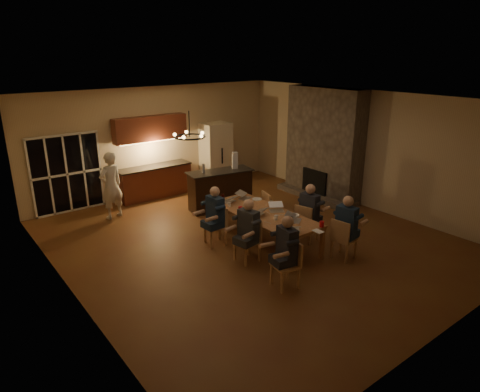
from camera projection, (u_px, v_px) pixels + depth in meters
name	position (u px, v px, depth m)	size (l,w,h in m)	color
floor	(251.00, 240.00, 9.93)	(9.00, 9.00, 0.00)	brown
back_wall	(156.00, 141.00, 12.80)	(8.00, 0.04, 3.20)	#CBB68F
left_wall	(64.00, 214.00, 7.09)	(0.04, 9.00, 3.20)	#CBB68F
right_wall	(365.00, 149.00, 11.73)	(0.04, 9.00, 3.20)	#CBB68F
ceiling	(252.00, 99.00, 8.88)	(8.00, 9.00, 0.04)	white
french_doors	(67.00, 174.00, 11.38)	(1.86, 0.08, 2.10)	black
fireplace	(324.00, 144.00, 12.45)	(0.58, 2.50, 3.20)	#61574C
kitchenette	(153.00, 157.00, 12.51)	(2.24, 0.68, 2.40)	#612C1B
refrigerator	(216.00, 154.00, 13.81)	(0.90, 0.68, 2.00)	beige
dining_table	(263.00, 228.00, 9.64)	(1.10, 2.75, 0.75)	#BF794C
bar_island	(220.00, 190.00, 11.75)	(1.79, 0.68, 1.08)	black
chair_left_near	(285.00, 265.00, 7.85)	(0.44, 0.44, 0.89)	tan
chair_left_mid	(247.00, 241.00, 8.82)	(0.44, 0.44, 0.89)	tan
chair_left_far	(215.00, 226.00, 9.60)	(0.44, 0.44, 0.89)	tan
chair_right_near	(344.00, 238.00, 8.95)	(0.44, 0.44, 0.89)	tan
chair_right_mid	(307.00, 222.00, 9.78)	(0.44, 0.44, 0.89)	tan
chair_right_far	(273.00, 209.00, 10.61)	(0.44, 0.44, 0.89)	tan
person_left_near	(287.00, 251.00, 7.84)	(0.60, 0.60, 1.38)	#262731
person_right_near	(346.00, 227.00, 8.88)	(0.60, 0.60, 1.38)	#1C3046
person_left_mid	(248.00, 232.00, 8.68)	(0.60, 0.60, 1.38)	#33373C
person_right_mid	(309.00, 213.00, 9.64)	(0.60, 0.60, 1.38)	#262731
person_left_far	(215.00, 216.00, 9.47)	(0.60, 0.60, 1.38)	#1C3046
standing_person	(111.00, 185.00, 11.00)	(0.64, 0.42, 1.76)	silver
chandelier	(190.00, 137.00, 7.45)	(0.55, 0.55, 0.03)	black
laptop_a	(292.00, 225.00, 8.55)	(0.32, 0.28, 0.23)	silver
laptop_b	(295.00, 216.00, 9.02)	(0.32, 0.28, 0.23)	silver
laptop_c	(257.00, 210.00, 9.36)	(0.32, 0.28, 0.23)	silver
laptop_d	(277.00, 206.00, 9.57)	(0.32, 0.28, 0.23)	silver
laptop_e	(228.00, 197.00, 10.16)	(0.32, 0.28, 0.23)	silver
laptop_f	(245.00, 194.00, 10.38)	(0.32, 0.28, 0.23)	silver
mug_front	(276.00, 218.00, 9.11)	(0.08, 0.08, 0.10)	white
mug_mid	(252.00, 203.00, 9.97)	(0.08, 0.08, 0.10)	white
mug_back	(229.00, 205.00, 9.87)	(0.07, 0.07, 0.10)	white
redcup_near	(322.00, 224.00, 8.74)	(0.09, 0.09, 0.12)	red
redcup_mid	(240.00, 209.00, 9.56)	(0.09, 0.09, 0.12)	red
can_silver	(291.00, 220.00, 8.97)	(0.07, 0.07, 0.12)	#B2B2B7
can_cola	(223.00, 196.00, 10.38)	(0.06, 0.06, 0.12)	#3F0F0C
can_right	(271.00, 203.00, 9.95)	(0.07, 0.07, 0.12)	#B2B2B7
plate_near	(293.00, 215.00, 9.35)	(0.27, 0.27, 0.02)	white
plate_left	(284.00, 229.00, 8.64)	(0.25, 0.25, 0.02)	white
plate_far	(257.00, 199.00, 10.36)	(0.24, 0.24, 0.02)	white
notepad	(318.00, 231.00, 8.53)	(0.15, 0.22, 0.01)	white
bar_bottle	(203.00, 168.00, 11.39)	(0.08, 0.08, 0.24)	#99999E
bar_blender	(235.00, 160.00, 11.76)	(0.14, 0.14, 0.45)	silver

